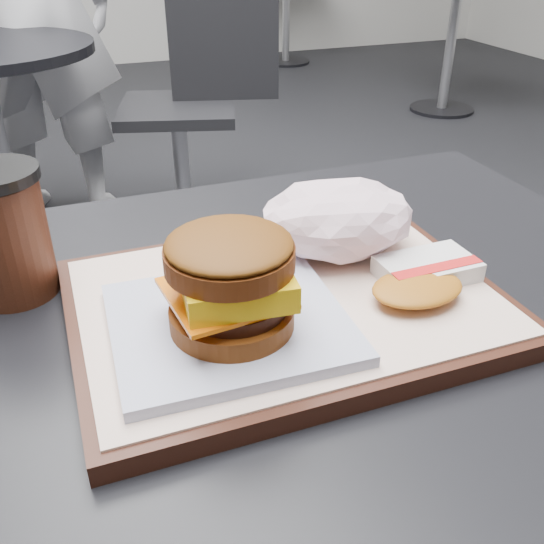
{
  "coord_description": "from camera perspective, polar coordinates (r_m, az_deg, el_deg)",
  "views": [
    {
      "loc": [
        -0.18,
        -0.44,
        1.09
      ],
      "look_at": [
        -0.04,
        -0.05,
        0.83
      ],
      "focal_mm": 40.0,
      "sensor_mm": 36.0,
      "label": 1
    }
  ],
  "objects": [
    {
      "name": "hash_brown",
      "position": [
        0.57,
        14.01,
        -0.45
      ],
      "size": [
        0.12,
        0.09,
        0.02
      ],
      "color": "silver",
      "rests_on": "serving_tray"
    },
    {
      "name": "neighbor_chair",
      "position": [
        2.36,
        -7.35,
        16.28
      ],
      "size": [
        0.65,
        0.52,
        0.88
      ],
      "color": "#A8A8AD",
      "rests_on": "ground"
    },
    {
      "name": "customer_table",
      "position": [
        0.69,
        1.37,
        -15.54
      ],
      "size": [
        0.8,
        0.6,
        0.77
      ],
      "color": "#A5A5AA",
      "rests_on": "ground"
    },
    {
      "name": "breakfast_sandwich",
      "position": [
        0.48,
        -3.92,
        -1.9
      ],
      "size": [
        0.2,
        0.18,
        0.09
      ],
      "color": "silver",
      "rests_on": "serving_tray"
    },
    {
      "name": "coffee_cup",
      "position": [
        0.61,
        -23.91,
        3.28
      ],
      "size": [
        0.08,
        0.08,
        0.12
      ],
      "color": "#39180D",
      "rests_on": "customer_table"
    },
    {
      "name": "crumpled_wrapper",
      "position": [
        0.61,
        6.29,
        5.0
      ],
      "size": [
        0.16,
        0.12,
        0.07
      ],
      "primitive_type": null,
      "color": "white",
      "rests_on": "serving_tray"
    },
    {
      "name": "serving_tray",
      "position": [
        0.55,
        1.36,
        -3.01
      ],
      "size": [
        0.38,
        0.28,
        0.02
      ],
      "color": "black",
      "rests_on": "customer_table"
    },
    {
      "name": "bg_table_near",
      "position": [
        4.06,
        16.81,
        22.05
      ],
      "size": [
        0.66,
        0.66,
        0.75
      ],
      "color": "black",
      "rests_on": "ground"
    }
  ]
}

